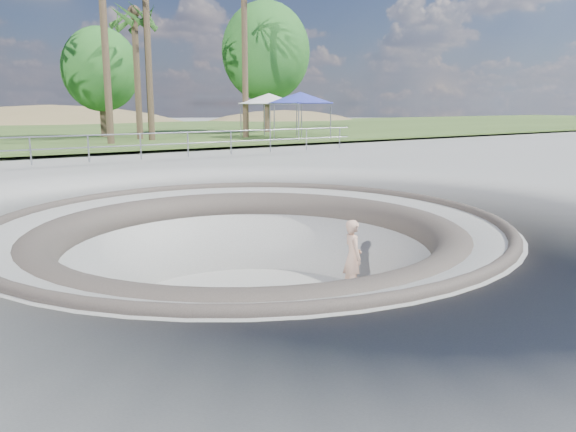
{
  "coord_description": "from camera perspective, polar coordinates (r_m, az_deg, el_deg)",
  "views": [
    {
      "loc": [
        -5.45,
        -9.61,
        2.33
      ],
      "look_at": [
        1.26,
        0.45,
        -0.1
      ],
      "focal_mm": 35.0,
      "sensor_mm": 36.0,
      "label": 1
    }
  ],
  "objects": [
    {
      "name": "distant_hills",
      "position": [
        68.06,
        -25.59,
        2.35
      ],
      "size": [
        103.2,
        45.0,
        28.6
      ],
      "color": "olive",
      "rests_on": "ground"
    },
    {
      "name": "skateboard",
      "position": [
        12.73,
        6.51,
        -7.81
      ],
      "size": [
        0.83,
        0.45,
        0.08
      ],
      "color": "olive",
      "rests_on": "ground"
    },
    {
      "name": "palm_d",
      "position": [
        34.6,
        -15.36,
        18.71
      ],
      "size": [
        2.6,
        2.6,
        8.03
      ],
      "color": "brown",
      "rests_on": "ground"
    },
    {
      "name": "canopy_blue",
      "position": [
        33.67,
        1.26,
        11.92
      ],
      "size": [
        5.34,
        5.34,
        2.72
      ],
      "color": "gray",
      "rests_on": "ground"
    },
    {
      "name": "bushy_tree_mid",
      "position": [
        37.54,
        -18.5,
        13.93
      ],
      "size": [
        4.72,
        4.29,
        6.8
      ],
      "color": "brown",
      "rests_on": "ground"
    },
    {
      "name": "ground",
      "position": [
        11.29,
        -4.04,
        -0.58
      ],
      "size": [
        180.0,
        180.0,
        0.0
      ],
      "primitive_type": "plane",
      "color": "#A1A19C",
      "rests_on": "ground"
    },
    {
      "name": "grass_strip",
      "position": [
        44.0,
        -26.78,
        7.41
      ],
      "size": [
        180.0,
        36.0,
        0.12
      ],
      "color": "#3E5923",
      "rests_on": "ground"
    },
    {
      "name": "safety_railing",
      "position": [
        22.34,
        -19.62,
        6.51
      ],
      "size": [
        25.0,
        0.06,
        1.03
      ],
      "color": "gray",
      "rests_on": "ground"
    },
    {
      "name": "skater",
      "position": [
        12.47,
        6.6,
        -4.13
      ],
      "size": [
        0.56,
        0.7,
        1.66
      ],
      "primitive_type": "imported",
      "rotation": [
        0.0,
        0.0,
        1.26
      ],
      "color": "#D7A68B",
      "rests_on": "skateboard"
    },
    {
      "name": "canopy_white",
      "position": [
        35.35,
        -1.95,
        11.82
      ],
      "size": [
        4.86,
        4.86,
        2.67
      ],
      "color": "gray",
      "rests_on": "ground"
    },
    {
      "name": "bushy_tree_right",
      "position": [
        41.66,
        -2.25,
        16.31
      ],
      "size": [
        6.43,
        5.85,
        9.28
      ],
      "color": "brown",
      "rests_on": "ground"
    },
    {
      "name": "skate_bowl",
      "position": [
        11.8,
        -3.91,
        -9.3
      ],
      "size": [
        14.0,
        14.0,
        4.1
      ],
      "color": "#A1A19C",
      "rests_on": "ground"
    }
  ]
}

